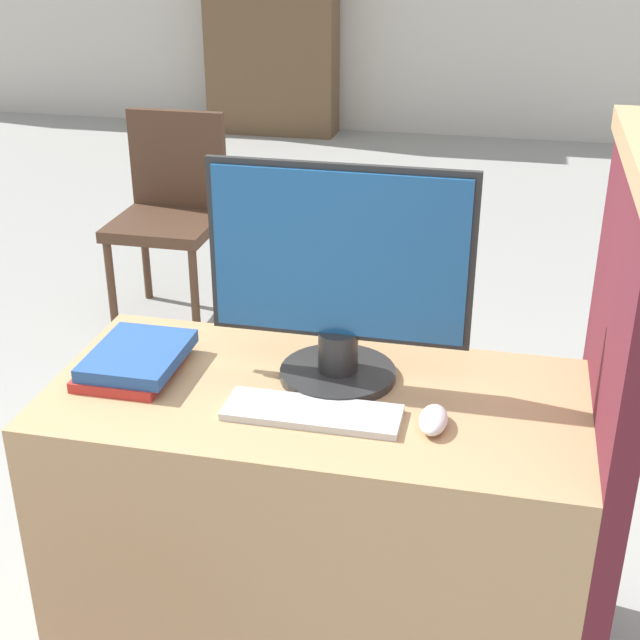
# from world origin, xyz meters

# --- Properties ---
(desk) EXTENTS (1.15, 0.56, 0.77)m
(desk) POSITION_xyz_m (0.00, 0.28, 0.38)
(desk) COLOR tan
(desk) RESTS_ON ground_plane
(carrel_divider) EXTENTS (0.07, 0.66, 1.33)m
(carrel_divider) POSITION_xyz_m (0.60, 0.33, 0.68)
(carrel_divider) COLOR #5B1E28
(carrel_divider) RESTS_ON ground_plane
(monitor) EXTENTS (0.56, 0.26, 0.48)m
(monitor) POSITION_xyz_m (0.03, 0.36, 1.01)
(monitor) COLOR #282828
(monitor) RESTS_ON desk
(keyboard) EXTENTS (0.36, 0.12, 0.02)m
(keyboard) POSITION_xyz_m (0.02, 0.19, 0.78)
(keyboard) COLOR silver
(keyboard) RESTS_ON desk
(mouse) EXTENTS (0.06, 0.11, 0.04)m
(mouse) POSITION_xyz_m (0.26, 0.20, 0.79)
(mouse) COLOR silver
(mouse) RESTS_ON desk
(book_stack) EXTENTS (0.21, 0.26, 0.05)m
(book_stack) POSITION_xyz_m (-0.41, 0.29, 0.80)
(book_stack) COLOR #B72D28
(book_stack) RESTS_ON desk
(far_chair) EXTENTS (0.44, 0.44, 0.90)m
(far_chair) POSITION_xyz_m (-1.09, 2.19, 0.51)
(far_chair) COLOR #4C3323
(far_chair) RESTS_ON ground_plane
(bookshelf_far) EXTENTS (1.03, 0.32, 1.96)m
(bookshelf_far) POSITION_xyz_m (-1.58, 5.67, 0.98)
(bookshelf_far) COLOR brown
(bookshelf_far) RESTS_ON ground_plane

